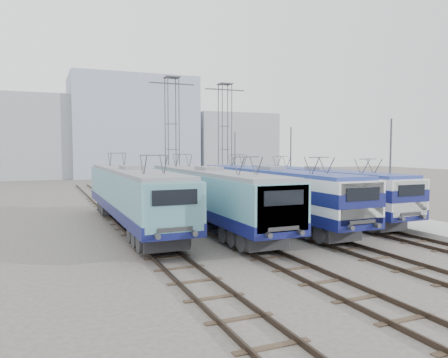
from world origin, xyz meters
TOP-DOWN VIEW (x-y plane):
  - ground at (0.00, 0.00)m, footprint 160.00×160.00m
  - platform at (10.20, 8.00)m, footprint 4.00×70.00m
  - locomotive_far_left at (-6.75, 7.72)m, footprint 2.96×18.71m
  - locomotive_center_left at (-2.25, 5.96)m, footprint 2.90×18.34m
  - locomotive_center_right at (2.25, 6.03)m, footprint 2.87×18.14m
  - locomotive_far_right at (6.75, 7.03)m, footprint 2.76×17.47m
  - catenary_tower_west at (0.00, 22.00)m, footprint 4.50×1.20m
  - catenary_tower_east at (6.50, 24.00)m, footprint 4.50×1.20m
  - mast_front at (8.60, 2.00)m, footprint 0.12×0.12m
  - mast_mid at (8.60, 14.00)m, footprint 0.12×0.12m
  - mast_rear at (8.60, 26.00)m, footprint 0.12×0.12m
  - building_west at (-14.00, 62.00)m, footprint 18.00×12.00m
  - building_center at (4.00, 62.00)m, footprint 22.00×14.00m
  - building_east at (24.00, 62.00)m, footprint 16.00×12.00m

SIDE VIEW (x-z plane):
  - ground at x=0.00m, z-range 0.00..0.00m
  - platform at x=10.20m, z-range 0.00..0.30m
  - locomotive_far_right at x=6.75m, z-range 0.59..3.88m
  - locomotive_center_left at x=-2.25m, z-range 0.56..4.01m
  - locomotive_center_right at x=2.25m, z-range 0.61..4.02m
  - locomotive_far_left at x=-6.75m, z-range 0.56..4.09m
  - mast_front at x=8.60m, z-range 0.00..7.00m
  - mast_mid at x=8.60m, z-range 0.00..7.00m
  - mast_rear at x=8.60m, z-range 0.00..7.00m
  - building_east at x=24.00m, z-range 0.00..12.00m
  - catenary_tower_west at x=0.00m, z-range 0.64..12.64m
  - catenary_tower_east at x=6.50m, z-range 0.64..12.64m
  - building_west at x=-14.00m, z-range 0.00..14.00m
  - building_center at x=4.00m, z-range 0.00..18.00m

